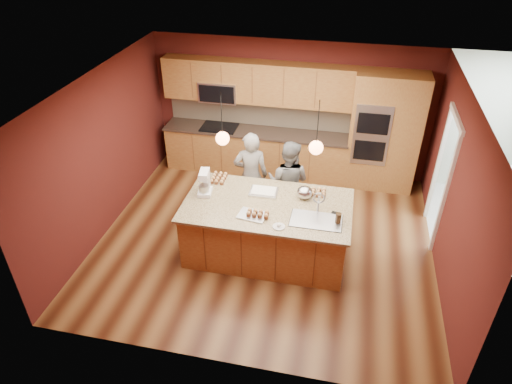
% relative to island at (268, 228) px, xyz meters
% --- Properties ---
extents(floor, '(5.50, 5.50, 0.00)m').
position_rel_island_xyz_m(floor, '(-0.10, 0.31, -0.48)').
color(floor, '#421E0F').
rests_on(floor, ground).
extents(ceiling, '(5.50, 5.50, 0.00)m').
position_rel_island_xyz_m(ceiling, '(-0.10, 0.31, 2.22)').
color(ceiling, white).
rests_on(ceiling, ground).
extents(wall_back, '(5.50, 0.00, 5.50)m').
position_rel_island_xyz_m(wall_back, '(-0.10, 2.81, 0.87)').
color(wall_back, '#4C1815').
rests_on(wall_back, ground).
extents(wall_front, '(5.50, 0.00, 5.50)m').
position_rel_island_xyz_m(wall_front, '(-0.10, -2.19, 0.87)').
color(wall_front, '#4C1815').
rests_on(wall_front, ground).
extents(wall_left, '(0.00, 5.00, 5.00)m').
position_rel_island_xyz_m(wall_left, '(-2.85, 0.31, 0.87)').
color(wall_left, '#4C1815').
rests_on(wall_left, ground).
extents(wall_right, '(0.00, 5.00, 5.00)m').
position_rel_island_xyz_m(wall_right, '(2.65, 0.31, 0.87)').
color(wall_right, '#4C1815').
rests_on(wall_right, ground).
extents(cabinet_run, '(3.74, 0.64, 2.30)m').
position_rel_island_xyz_m(cabinet_run, '(-0.78, 2.56, 0.50)').
color(cabinet_run, brown).
rests_on(cabinet_run, floor).
extents(oven_column, '(1.30, 0.62, 2.30)m').
position_rel_island_xyz_m(oven_column, '(1.75, 2.51, 0.67)').
color(oven_column, brown).
rests_on(oven_column, floor).
extents(doorway_trim, '(0.08, 1.11, 2.20)m').
position_rel_island_xyz_m(doorway_trim, '(2.63, 1.11, 0.57)').
color(doorway_trim, white).
rests_on(doorway_trim, wall_right).
extents(pendant_left, '(0.20, 0.20, 0.80)m').
position_rel_island_xyz_m(pendant_left, '(-0.69, 0.00, 1.52)').
color(pendant_left, black).
rests_on(pendant_left, ceiling).
extents(pendant_right, '(0.20, 0.20, 0.80)m').
position_rel_island_xyz_m(pendant_right, '(0.65, 0.00, 1.52)').
color(pendant_right, black).
rests_on(pendant_right, ceiling).
extents(island, '(2.58, 1.44, 1.33)m').
position_rel_island_xyz_m(island, '(0.00, 0.00, 0.00)').
color(island, brown).
rests_on(island, floor).
extents(person_left, '(0.66, 0.50, 1.64)m').
position_rel_island_xyz_m(person_left, '(-0.50, 0.98, 0.34)').
color(person_left, black).
rests_on(person_left, floor).
extents(person_right, '(0.83, 0.69, 1.55)m').
position_rel_island_xyz_m(person_right, '(0.16, 0.98, 0.29)').
color(person_right, slate).
rests_on(person_right, floor).
extents(stand_mixer, '(0.25, 0.32, 0.40)m').
position_rel_island_xyz_m(stand_mixer, '(-1.04, 0.10, 0.64)').
color(stand_mixer, white).
rests_on(stand_mixer, island).
extents(sheet_cake, '(0.44, 0.33, 0.05)m').
position_rel_island_xyz_m(sheet_cake, '(-0.14, 0.31, 0.49)').
color(sheet_cake, silver).
rests_on(sheet_cake, island).
extents(cooling_rack, '(0.45, 0.36, 0.02)m').
position_rel_island_xyz_m(cooling_rack, '(-0.18, -0.33, 0.47)').
color(cooling_rack, silver).
rests_on(cooling_rack, island).
extents(mixing_bowl, '(0.25, 0.25, 0.21)m').
position_rel_island_xyz_m(mixing_bowl, '(0.51, 0.30, 0.56)').
color(mixing_bowl, '#B6B8BD').
rests_on(mixing_bowl, island).
extents(plate, '(0.18, 0.18, 0.01)m').
position_rel_island_xyz_m(plate, '(0.25, -0.52, 0.47)').
color(plate, silver).
rests_on(plate, island).
extents(tumbler, '(0.08, 0.08, 0.17)m').
position_rel_island_xyz_m(tumbler, '(1.07, -0.25, 0.55)').
color(tumbler, '#312111').
rests_on(tumbler, island).
extents(phone, '(0.15, 0.10, 0.01)m').
position_rel_island_xyz_m(phone, '(1.03, -0.02, 0.47)').
color(phone, black).
rests_on(phone, island).
extents(cupcakes_left, '(0.26, 0.34, 0.08)m').
position_rel_island_xyz_m(cupcakes_left, '(-0.94, 0.53, 0.50)').
color(cupcakes_left, tan).
rests_on(cupcakes_left, island).
extents(cupcakes_rack, '(0.35, 0.17, 0.08)m').
position_rel_island_xyz_m(cupcakes_rack, '(-0.10, -0.33, 0.52)').
color(cupcakes_rack, tan).
rests_on(cupcakes_rack, island).
extents(cupcakes_right, '(0.24, 0.24, 0.07)m').
position_rel_island_xyz_m(cupcakes_right, '(0.72, 0.45, 0.50)').
color(cupcakes_right, tan).
rests_on(cupcakes_right, island).
extents(dryer, '(0.57, 0.58, 0.88)m').
position_rel_island_xyz_m(dryer, '(4.07, 1.93, -0.04)').
color(dryer, white).
rests_on(dryer, floor).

